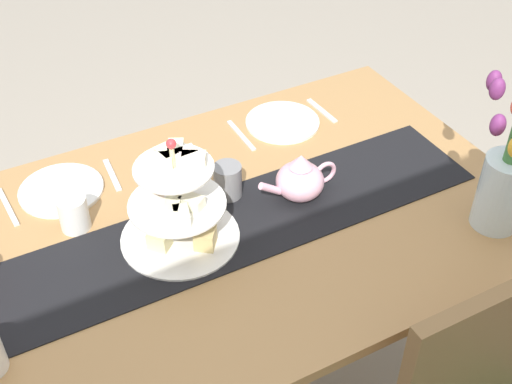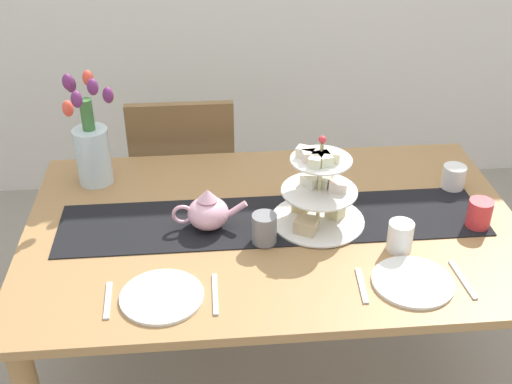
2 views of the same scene
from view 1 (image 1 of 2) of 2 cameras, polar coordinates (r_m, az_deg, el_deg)
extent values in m
cube|color=#A37747|center=(1.76, -2.15, -2.84)|extent=(1.58, 1.00, 0.03)
cylinder|color=#A37747|center=(2.58, 8.21, 1.96)|extent=(0.07, 0.07, 0.72)
cube|color=brown|center=(1.61, 18.15, -13.51)|extent=(0.42, 0.04, 0.45)
cube|color=black|center=(1.74, -1.89, -2.79)|extent=(1.37, 0.29, 0.00)
cylinder|color=beige|center=(1.62, -6.78, -0.29)|extent=(0.01, 0.01, 0.28)
cylinder|color=white|center=(1.71, -6.43, -3.81)|extent=(0.30, 0.30, 0.01)
cylinder|color=white|center=(1.63, -6.71, -1.02)|extent=(0.24, 0.24, 0.01)
cylinder|color=white|center=(1.56, -7.01, 2.03)|extent=(0.19, 0.19, 0.01)
cube|color=beige|center=(1.67, -8.19, -4.03)|extent=(0.07, 0.07, 0.05)
cube|color=#D8BD76|center=(1.66, -4.33, -3.89)|extent=(0.07, 0.07, 0.05)
cube|color=#D2BA8C|center=(1.75, -5.86, -1.47)|extent=(0.09, 0.08, 0.04)
cube|color=#F4DEC9|center=(1.62, -8.72, -0.89)|extent=(0.06, 0.05, 0.03)
cube|color=beige|center=(1.59, -7.10, -1.37)|extent=(0.06, 0.07, 0.03)
cube|color=silver|center=(1.57, -6.33, -2.04)|extent=(0.05, 0.06, 0.03)
cube|color=#EBE7C9|center=(1.61, -5.47, -0.86)|extent=(0.06, 0.07, 0.03)
cube|color=#F3E7C5|center=(1.55, -5.30, 2.73)|extent=(0.07, 0.06, 0.03)
cube|color=#F2DCCA|center=(1.57, -6.09, 3.06)|extent=(0.06, 0.04, 0.03)
cube|color=beige|center=(1.59, -6.83, 3.54)|extent=(0.06, 0.07, 0.03)
cube|color=beige|center=(1.57, -7.60, 3.10)|extent=(0.05, 0.06, 0.03)
cube|color=beige|center=(1.56, -8.17, 2.58)|extent=(0.06, 0.05, 0.03)
sphere|color=red|center=(1.52, -7.22, 4.08)|extent=(0.02, 0.02, 0.02)
ellipsoid|color=#E5A8BC|center=(1.79, 3.74, 0.91)|extent=(0.13, 0.13, 0.10)
cone|color=#E5A8BC|center=(1.75, 3.84, 2.64)|extent=(0.06, 0.06, 0.04)
cylinder|color=#E5A8BC|center=(1.75, 1.24, 0.29)|extent=(0.07, 0.02, 0.06)
torus|color=#E5A8BC|center=(1.83, 5.89, 1.66)|extent=(0.07, 0.01, 0.07)
cylinder|color=silver|center=(1.79, 20.11, -0.04)|extent=(0.12, 0.12, 0.20)
ellipsoid|color=#6B2860|center=(1.61, 19.83, 5.37)|extent=(0.04, 0.04, 0.06)
ellipsoid|color=#6B2860|center=(1.71, 19.55, 8.87)|extent=(0.04, 0.04, 0.06)
ellipsoid|color=#6B2860|center=(1.64, 19.78, 8.23)|extent=(0.04, 0.04, 0.06)
cylinder|color=white|center=(2.10, 2.26, 5.95)|extent=(0.23, 0.23, 0.01)
cube|color=silver|center=(2.17, 5.60, 6.89)|extent=(0.02, 0.15, 0.01)
cube|color=silver|center=(2.05, -1.27, 4.83)|extent=(0.02, 0.17, 0.01)
cylinder|color=white|center=(1.91, -16.20, 0.18)|extent=(0.23, 0.23, 0.01)
cube|color=silver|center=(1.94, -12.12, 1.43)|extent=(0.03, 0.15, 0.01)
cube|color=silver|center=(1.91, -20.32, -1.19)|extent=(0.02, 0.17, 0.01)
cylinder|color=slate|center=(1.80, -2.41, 0.97)|extent=(0.08, 0.08, 0.09)
cylinder|color=white|center=(1.76, -15.22, -1.74)|extent=(0.08, 0.08, 0.09)
camera|label=2|loc=(2.96, -17.03, 38.28)|focal=45.12mm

